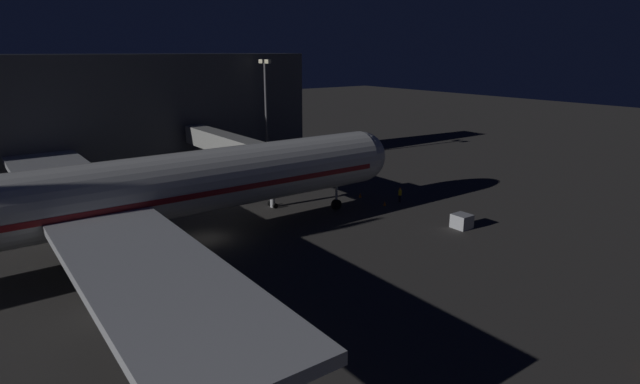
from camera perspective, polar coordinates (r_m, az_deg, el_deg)
ground_plane at (r=50.21m, az=-12.76°, el=-5.19°), size 320.00×320.00×0.00m
airliner_at_gate at (r=45.60m, az=-25.90°, el=-1.09°), size 57.58×67.76×20.06m
jet_bridge at (r=64.55m, az=-9.22°, el=4.93°), size 24.91×3.40×7.28m
terminal_wall at (r=75.46m, az=-29.66°, el=6.79°), size 6.00×80.00×17.12m
apron_floodlight_mast at (r=80.08m, az=-6.13°, el=9.85°), size 2.90×0.50×16.30m
baggage_container_near_belt at (r=53.72m, az=15.73°, el=-3.19°), size 1.78×1.69×1.45m
ground_crew_near_nose_gear at (r=61.28m, az=9.02°, el=-0.23°), size 0.40×0.40×1.76m
traffic_cone_nose_port at (r=59.69m, az=7.32°, el=-1.29°), size 0.36×0.36×0.55m
traffic_cone_nose_starboard at (r=62.81m, az=4.57°, el=-0.35°), size 0.36×0.36×0.55m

